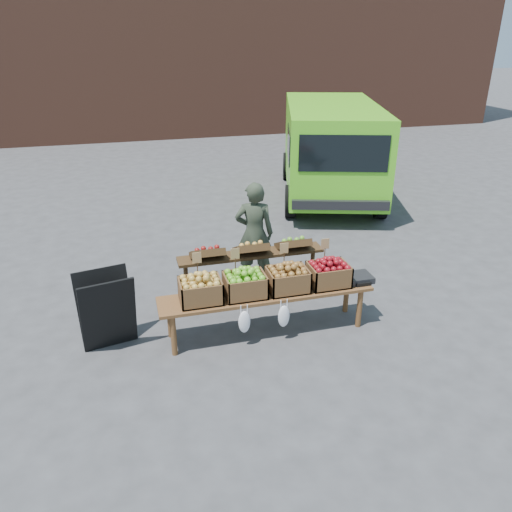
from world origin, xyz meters
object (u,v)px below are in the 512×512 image
object	(u,v)px
chalkboard_sign	(107,311)
back_table	(251,271)
crate_green_apples	(329,275)
display_bench	(266,312)
weighing_scale	(358,278)
crate_russet_pears	(245,285)
crate_red_apples	(288,280)
vendor	(254,234)
crate_golden_apples	(200,291)
delivery_van	(330,152)

from	to	relation	value
chalkboard_sign	back_table	size ratio (longest dim) A/B	0.47
crate_green_apples	display_bench	bearing A→B (deg)	180.00
back_table	weighing_scale	size ratio (longest dim) A/B	6.18
chalkboard_sign	back_table	bearing A→B (deg)	3.34
crate_russet_pears	crate_red_apples	xyz separation A→B (m)	(0.55, 0.00, 0.00)
vendor	crate_golden_apples	xyz separation A→B (m)	(-1.04, -1.41, -0.08)
chalkboard_sign	crate_golden_apples	xyz separation A→B (m)	(1.11, -0.21, 0.22)
crate_red_apples	weighing_scale	distance (m)	0.98
crate_golden_apples	crate_russet_pears	xyz separation A→B (m)	(0.55, 0.00, 0.00)
back_table	display_bench	world-z (taller)	back_table
delivery_van	weighing_scale	world-z (taller)	delivery_van
crate_red_apples	weighing_scale	bearing A→B (deg)	0.00
vendor	display_bench	distance (m)	1.51
crate_green_apples	weighing_scale	bearing A→B (deg)	0.00
display_bench	vendor	bearing A→B (deg)	81.13
chalkboard_sign	weighing_scale	xyz separation A→B (m)	(3.19, -0.21, 0.12)
crate_golden_apples	weighing_scale	size ratio (longest dim) A/B	1.47
delivery_van	crate_green_apples	size ratio (longest dim) A/B	9.29
chalkboard_sign	crate_russet_pears	bearing A→B (deg)	-18.67
chalkboard_sign	weighing_scale	bearing A→B (deg)	-15.27
crate_golden_apples	weighing_scale	world-z (taller)	crate_golden_apples
delivery_van	crate_green_apples	bearing A→B (deg)	-95.71
display_bench	crate_red_apples	distance (m)	0.51
crate_russet_pears	display_bench	bearing A→B (deg)	0.00
vendor	display_bench	size ratio (longest dim) A/B	0.59
crate_russet_pears	back_table	bearing A→B (deg)	69.73
vendor	chalkboard_sign	bearing A→B (deg)	45.45
back_table	weighing_scale	xyz separation A→B (m)	(1.26, -0.72, 0.09)
back_table	crate_golden_apples	world-z (taller)	back_table
chalkboard_sign	back_table	xyz separation A→B (m)	(1.93, 0.51, 0.03)
back_table	crate_russet_pears	distance (m)	0.79
delivery_van	chalkboard_sign	distance (m)	6.99
display_bench	crate_red_apples	xyz separation A→B (m)	(0.27, 0.00, 0.42)
crate_russet_pears	weighing_scale	distance (m)	1.53
weighing_scale	crate_green_apples	bearing A→B (deg)	180.00
vendor	back_table	world-z (taller)	vendor
crate_golden_apples	crate_red_apples	distance (m)	1.10
vendor	crate_russet_pears	distance (m)	1.49
vendor	chalkboard_sign	size ratio (longest dim) A/B	1.62
delivery_van	crate_red_apples	world-z (taller)	delivery_van
vendor	weighing_scale	distance (m)	1.75
chalkboard_sign	display_bench	world-z (taller)	chalkboard_sign
chalkboard_sign	weighing_scale	size ratio (longest dim) A/B	2.88
vendor	back_table	xyz separation A→B (m)	(-0.23, -0.69, -0.27)
chalkboard_sign	weighing_scale	world-z (taller)	chalkboard_sign
crate_golden_apples	weighing_scale	xyz separation A→B (m)	(2.07, 0.00, -0.10)
delivery_van	weighing_scale	bearing A→B (deg)	-91.56
vendor	crate_red_apples	world-z (taller)	vendor
crate_green_apples	weighing_scale	distance (m)	0.44
back_table	crate_red_apples	world-z (taller)	back_table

